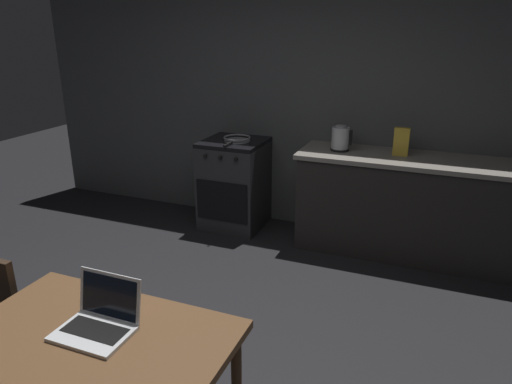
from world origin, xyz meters
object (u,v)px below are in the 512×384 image
stove_oven (234,184)px  dining_table (89,357)px  electric_kettle (340,139)px  cereal_box (401,142)px  laptop (98,321)px  frying_pan (237,139)px

stove_oven → dining_table: stove_oven is taller
electric_kettle → cereal_box: cereal_box is taller
laptop → frying_pan: bearing=115.2°
stove_oven → dining_table: bearing=-77.6°
laptop → dining_table: bearing=-72.8°
dining_table → electric_kettle: (0.43, 2.91, 0.35)m
frying_pan → cereal_box: size_ratio=1.79×
stove_oven → dining_table: 2.98m
laptop → electric_kettle: electric_kettle is taller
stove_oven → frying_pan: frying_pan is taller
dining_table → cereal_box: size_ratio=4.76×
stove_oven → laptop: (0.64, -2.82, 0.34)m
dining_table → electric_kettle: electric_kettle is taller
dining_table → electric_kettle: size_ratio=5.10×
frying_pan → electric_kettle: bearing=1.6°
frying_pan → laptop: bearing=-78.1°
stove_oven → electric_kettle: 1.21m
laptop → electric_kettle: 2.86m
frying_pan → cereal_box: 1.55m
laptop → cereal_box: bearing=84.6°
dining_table → laptop: laptop is taller
stove_oven → frying_pan: 0.48m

